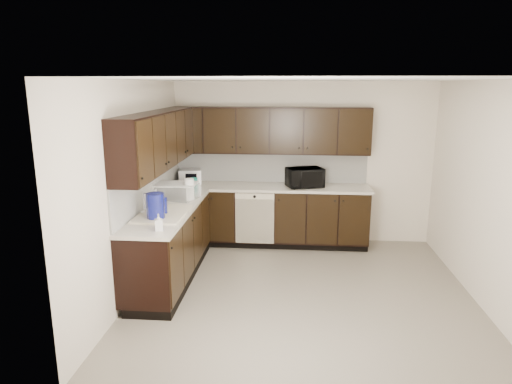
% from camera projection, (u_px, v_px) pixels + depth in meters
% --- Properties ---
extents(floor, '(4.00, 4.00, 0.00)m').
position_uv_depth(floor, '(302.00, 293.00, 5.50)').
color(floor, gray).
rests_on(floor, ground).
extents(ceiling, '(4.00, 4.00, 0.00)m').
position_uv_depth(ceiling, '(308.00, 80.00, 4.93)').
color(ceiling, white).
rests_on(ceiling, wall_back).
extents(wall_back, '(4.00, 0.02, 2.50)m').
position_uv_depth(wall_back, '(302.00, 163.00, 7.15)').
color(wall_back, beige).
rests_on(wall_back, floor).
extents(wall_left, '(0.02, 4.00, 2.50)m').
position_uv_depth(wall_left, '(135.00, 189.00, 5.38)').
color(wall_left, beige).
rests_on(wall_left, floor).
extents(wall_right, '(0.02, 4.00, 2.50)m').
position_uv_depth(wall_right, '(486.00, 195.00, 5.05)').
color(wall_right, beige).
rests_on(wall_right, floor).
extents(wall_front, '(4.00, 0.02, 2.50)m').
position_uv_depth(wall_front, '(311.00, 255.00, 3.27)').
color(wall_front, beige).
rests_on(wall_front, floor).
extents(lower_cabinets, '(3.00, 2.80, 0.90)m').
position_uv_depth(lower_cabinets, '(232.00, 229.00, 6.56)').
color(lower_cabinets, black).
rests_on(lower_cabinets, floor).
extents(countertop, '(3.03, 2.83, 0.04)m').
position_uv_depth(countertop, '(231.00, 195.00, 6.44)').
color(countertop, beige).
rests_on(countertop, lower_cabinets).
extents(backsplash, '(3.00, 2.80, 0.48)m').
position_uv_depth(backsplash, '(219.00, 174.00, 6.61)').
color(backsplash, white).
rests_on(backsplash, countertop).
extents(upper_cabinets, '(3.00, 2.80, 0.70)m').
position_uv_depth(upper_cabinets, '(225.00, 134.00, 6.35)').
color(upper_cabinets, black).
rests_on(upper_cabinets, wall_back).
extents(dishwasher, '(0.58, 0.04, 0.78)m').
position_uv_depth(dishwasher, '(255.00, 215.00, 6.80)').
color(dishwasher, beige).
rests_on(dishwasher, lower_cabinets).
extents(sink, '(0.54, 0.82, 0.42)m').
position_uv_depth(sink, '(162.00, 220.00, 5.42)').
color(sink, beige).
rests_on(sink, countertop).
extents(microwave, '(0.61, 0.51, 0.29)m').
position_uv_depth(microwave, '(305.00, 178.00, 6.85)').
color(microwave, black).
rests_on(microwave, countertop).
extents(soap_bottle_a, '(0.10, 0.10, 0.18)m').
position_uv_depth(soap_bottle_a, '(159.00, 222.00, 4.81)').
color(soap_bottle_a, gray).
rests_on(soap_bottle_a, countertop).
extents(soap_bottle_b, '(0.11, 0.11, 0.26)m').
position_uv_depth(soap_bottle_b, '(156.00, 200.00, 5.58)').
color(soap_bottle_b, gray).
rests_on(soap_bottle_b, countertop).
extents(toaster_oven, '(0.39, 0.33, 0.22)m').
position_uv_depth(toaster_oven, '(190.00, 176.00, 7.13)').
color(toaster_oven, silver).
rests_on(toaster_oven, countertop).
extents(storage_bin, '(0.60, 0.51, 0.20)m').
position_uv_depth(storage_bin, '(177.00, 191.00, 6.16)').
color(storage_bin, silver).
rests_on(storage_bin, countertop).
extents(blue_pitcher, '(0.26, 0.26, 0.31)m').
position_uv_depth(blue_pitcher, '(156.00, 207.00, 5.19)').
color(blue_pitcher, navy).
rests_on(blue_pitcher, countertop).
extents(teal_tumbler, '(0.10, 0.10, 0.21)m').
position_uv_depth(teal_tumbler, '(194.00, 185.00, 6.51)').
color(teal_tumbler, '#0B8171').
rests_on(teal_tumbler, countertop).
extents(paper_towel_roll, '(0.15, 0.15, 0.29)m').
position_uv_depth(paper_towel_roll, '(189.00, 189.00, 6.09)').
color(paper_towel_roll, white).
rests_on(paper_towel_roll, countertop).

